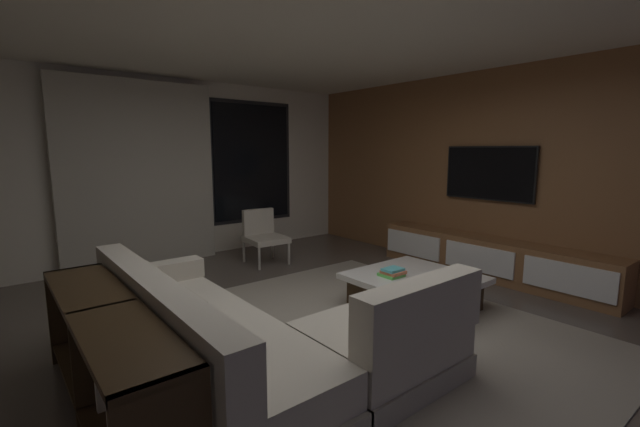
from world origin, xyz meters
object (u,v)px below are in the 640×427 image
sectional_couch (252,341)px  accent_chair_near_window (263,233)px  mounted_tv (489,173)px  console_table_behind_couch (107,356)px  book_stack_on_coffee_table (392,272)px  coffee_table (414,291)px  media_console (491,259)px

sectional_couch → accent_chair_near_window: (1.73, 2.70, 0.14)m
mounted_tv → console_table_behind_couch: mounted_tv is taller
sectional_couch → book_stack_on_coffee_table: sectional_couch is taller
sectional_couch → coffee_table: sectional_couch is taller
media_console → accent_chair_near_window: bearing=126.7°
coffee_table → sectional_couch: bearing=-176.6°
accent_chair_near_window → mounted_tv: bearing=-48.5°
book_stack_on_coffee_table → accent_chair_near_window: accent_chair_near_window is taller
accent_chair_near_window → media_console: (1.89, -2.53, -0.18)m
sectional_couch → mounted_tv: mounted_tv is taller
coffee_table → console_table_behind_couch: console_table_behind_couch is taller
sectional_couch → media_console: (3.62, 0.16, -0.04)m
mounted_tv → console_table_behind_couch: (-4.71, -0.24, -0.93)m
sectional_couch → accent_chair_near_window: bearing=57.3°
accent_chair_near_window → book_stack_on_coffee_table: bearing=-88.4°
book_stack_on_coffee_table → media_console: media_console is taller
book_stack_on_coffee_table → mounted_tv: 2.22m
media_console → mounted_tv: size_ratio=2.51×
sectional_couch → mounted_tv: size_ratio=2.03×
mounted_tv → media_console: bearing=-132.4°
coffee_table → accent_chair_near_window: size_ratio=1.49×
sectional_couch → console_table_behind_couch: (-0.91, 0.13, 0.13)m
mounted_tv → console_table_behind_couch: size_ratio=0.59×
book_stack_on_coffee_table → mounted_tv: size_ratio=0.18×
media_console → console_table_behind_couch: size_ratio=1.48×
coffee_table → mounted_tv: bearing=7.7°
media_console → console_table_behind_couch: (-4.53, -0.04, 0.17)m
sectional_couch → console_table_behind_couch: sectional_couch is taller
coffee_table → media_console: (1.61, 0.04, 0.06)m
sectional_couch → media_console: bearing=2.6°
sectional_couch → console_table_behind_couch: size_ratio=1.19×
sectional_couch → accent_chair_near_window: sectional_couch is taller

